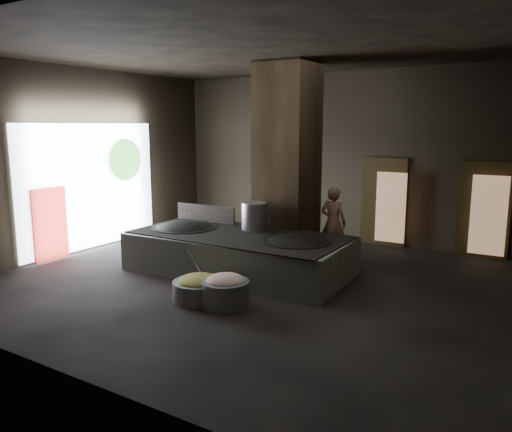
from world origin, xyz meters
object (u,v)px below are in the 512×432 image
Objects in this scene: wok_left at (184,231)px; stock_pot at (254,216)px; meat_basin at (226,293)px; veg_basin at (199,290)px; hearth_platform at (239,253)px; cook at (333,223)px; wok_right at (297,245)px.

stock_pot is (1.50, 0.60, 0.38)m from wok_left.
veg_basin is at bearing 179.11° from meat_basin.
veg_basin is (1.81, -1.79, -0.57)m from wok_left.
cook is (1.28, 2.07, 0.45)m from hearth_platform.
stock_pot reaches higher than veg_basin.
stock_pot reaches higher than meat_basin.
wok_left is at bearing -158.20° from stock_pot.
hearth_platform is 3.41× the size of wok_right.
stock_pot reaches higher than wok_left.
hearth_platform reaches higher than meat_basin.
cook is at bearing 37.84° from wok_left.
wok_left is 3.45m from cook.
wok_right is 2.25× the size of stock_pot.
stock_pot is at bearing 110.46° from meat_basin.
veg_basin is at bearing 76.42° from cook.
hearth_platform is 7.67× the size of stock_pot.
stock_pot is (0.05, 0.55, 0.73)m from hearth_platform.
veg_basin is (-0.92, -3.91, -0.68)m from cook.
wok_right is at bearing 91.64° from cook.
hearth_platform is at bearing 101.12° from veg_basin.
cook is 2.06× the size of meat_basin.
wok_left is 1.07× the size of wok_right.
wok_left is at bearing 37.42° from cook.
cook reaches higher than veg_basin.
hearth_platform is 3.17× the size of wok_left.
meat_basin is at bearing -69.54° from stock_pot.
wok_left reaches higher than meat_basin.
wok_left reaches higher than wok_right.
hearth_platform is at bearing -177.88° from wok_right.
veg_basin is at bearing -117.55° from wok_right.
hearth_platform is at bearing -95.19° from stock_pot.
wok_right reaches higher than veg_basin.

